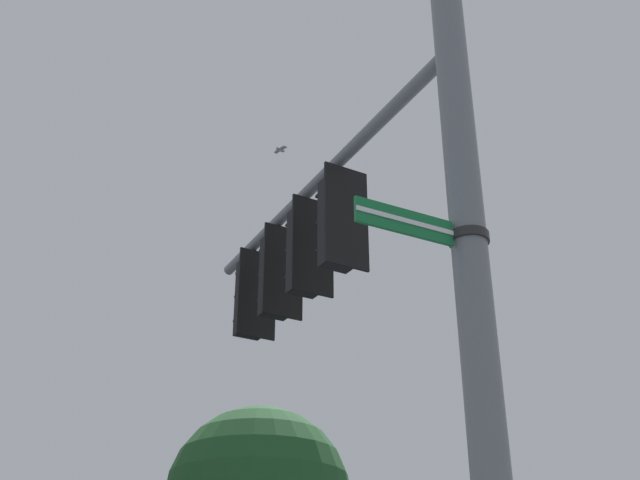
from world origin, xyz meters
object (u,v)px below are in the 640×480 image
Objects in this scene: traffic_light_nearest_pole at (337,223)px; traffic_light_mid_inner at (305,251)px; bird_flying at (281,149)px; traffic_light_arm_end at (251,298)px; traffic_light_mid_outer at (276,276)px; street_name_sign at (443,232)px.

traffic_light_mid_inner is (0.03, 0.79, 0.00)m from traffic_light_nearest_pole.
bird_flying is (0.98, 2.68, 3.30)m from traffic_light_mid_inner.
traffic_light_mid_inner is 1.00× the size of traffic_light_arm_end.
bird_flying is at bearing 73.78° from traffic_light_nearest_pole.
traffic_light_mid_outer is 3.98m from street_name_sign.
traffic_light_mid_outer is at bearing -91.92° from traffic_light_arm_end.
traffic_light_nearest_pole and traffic_light_mid_inner have the same top height.
traffic_light_mid_inner is at bearing -91.92° from traffic_light_mid_outer.
traffic_light_mid_outer reaches higher than street_name_sign.
traffic_light_nearest_pole is at bearing -106.22° from bird_flying.
traffic_light_arm_end is at bearing -130.30° from bird_flying.
street_name_sign is (-0.33, -2.19, -1.20)m from traffic_light_nearest_pole.
traffic_light_nearest_pole is 1.00× the size of traffic_light_mid_outer.
traffic_light_nearest_pole is 1.59m from traffic_light_mid_outer.
street_name_sign is (-0.41, -4.57, -1.20)m from traffic_light_arm_end.
traffic_light_mid_outer is 3.92m from bird_flying.
traffic_light_mid_outer is 1.00× the size of traffic_light_arm_end.
bird_flying reaches higher than traffic_light_mid_inner.
street_name_sign is (-0.38, -3.77, -1.20)m from traffic_light_mid_outer.
traffic_light_arm_end is (0.08, 2.38, 0.00)m from traffic_light_nearest_pole.
traffic_light_mid_outer is at bearing 88.08° from traffic_light_mid_inner.
traffic_light_arm_end is (0.03, 0.79, 0.00)m from traffic_light_mid_outer.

